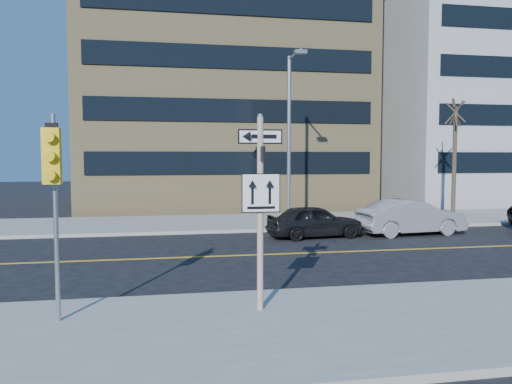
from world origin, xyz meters
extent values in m
plane|color=black|center=(0.00, 0.00, 0.00)|extent=(120.00, 120.00, 0.00)
cylinder|color=white|center=(0.00, -2.50, 2.15)|extent=(0.13, 0.13, 4.00)
cylinder|color=gray|center=(0.00, -2.50, 4.18)|extent=(0.10, 0.10, 0.06)
cube|color=black|center=(0.00, -2.50, 3.75)|extent=(0.92, 0.03, 0.30)
cube|color=black|center=(0.00, -2.50, 3.40)|extent=(0.03, 0.92, 0.30)
cube|color=white|center=(0.00, -2.58, 2.60)|extent=(0.80, 0.03, 0.80)
cylinder|color=gray|center=(-4.00, -2.50, 2.15)|extent=(0.09, 0.09, 4.00)
cube|color=yellow|center=(-4.00, -2.70, 3.35)|extent=(0.32, 0.22, 1.05)
sphere|color=#8C0705|center=(-4.00, -2.82, 3.70)|extent=(0.17, 0.17, 0.17)
sphere|color=black|center=(-4.00, -2.82, 3.35)|extent=(0.17, 0.17, 0.17)
sphere|color=black|center=(-4.00, -2.82, 3.00)|extent=(0.17, 0.17, 0.17)
imported|color=black|center=(4.17, 7.23, 0.68)|extent=(2.00, 4.12, 1.36)
imported|color=gray|center=(8.45, 7.19, 0.76)|extent=(2.03, 4.74, 1.52)
cylinder|color=gray|center=(4.00, 11.00, 4.15)|extent=(0.18, 0.18, 8.00)
cylinder|color=gray|center=(4.00, 10.00, 8.05)|extent=(0.10, 2.20, 0.10)
cube|color=gray|center=(4.00, 9.00, 7.95)|extent=(0.55, 0.30, 0.16)
cylinder|color=#3D3224|center=(13.00, 11.30, 3.05)|extent=(0.22, 0.22, 5.80)
cube|color=tan|center=(2.00, 25.00, 9.00)|extent=(18.00, 18.00, 18.00)
cube|color=#AEB1B4|center=(24.00, 24.00, 7.50)|extent=(20.00, 16.00, 15.00)
camera|label=1|loc=(-1.92, -12.55, 3.33)|focal=35.00mm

